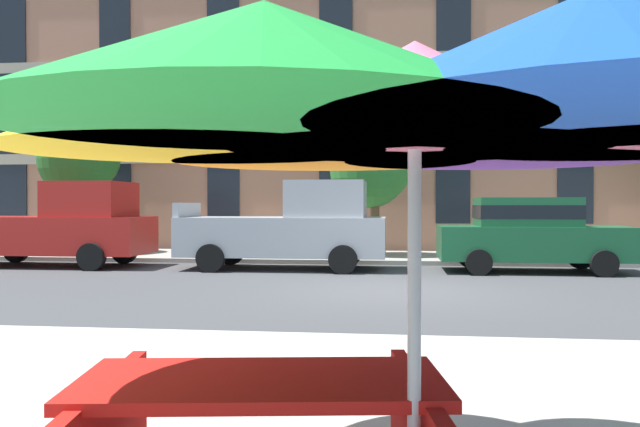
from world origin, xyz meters
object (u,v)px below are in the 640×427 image
Objects in this scene: street_tree_left at (78,161)px; patio_umbrella at (415,103)px; pickup_silver at (292,228)px; pickup_red at (60,227)px; sedan_green at (530,232)px; street_tree_middle at (370,171)px.

street_tree_left is 18.44m from patio_umbrella.
pickup_silver is 1.20× the size of street_tree_left.
street_tree_left is (-1.02, 2.93, 1.92)m from pickup_red.
sedan_green is 13.39m from street_tree_left.
sedan_green is 1.15× the size of street_tree_middle.
street_tree_middle is (7.98, 3.10, 1.59)m from pickup_red.
sedan_green is at bearing -0.00° from pickup_silver.
street_tree_middle reaches higher than sedan_green.
patio_umbrella reaches higher than pickup_silver.
pickup_red is 8.70m from street_tree_middle.
street_tree_left is 9.00m from street_tree_middle.
pickup_red is 11.89m from sedan_green.
pickup_red is at bearing 124.47° from patio_umbrella.
pickup_red is 1.38× the size of patio_umbrella.
sedan_green is 1.19× the size of patio_umbrella.
sedan_green is at bearing 75.97° from patio_umbrella.
street_tree_middle is at bearing 92.69° from patio_umbrella.
sedan_green is (5.75, -0.00, -0.08)m from pickup_silver.
patio_umbrella is at bearing -78.53° from pickup_silver.
street_tree_left is at bearing 167.20° from sedan_green.
pickup_red is at bearing -158.75° from street_tree_middle.
street_tree_left is at bearing 121.92° from patio_umbrella.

